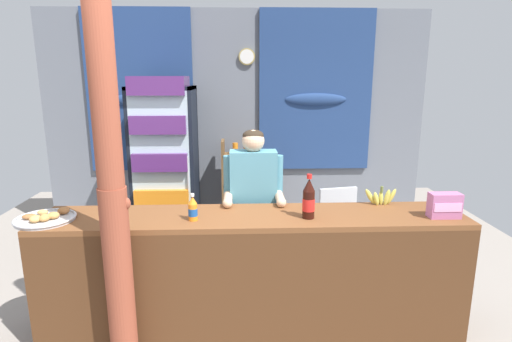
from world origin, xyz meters
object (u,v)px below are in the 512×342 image
at_px(timber_post, 112,196).
at_px(bottle_shelf_rack, 241,187).
at_px(soda_bottle_cola, 309,200).
at_px(snack_box_wafer, 445,205).
at_px(banana_bunch, 381,197).
at_px(soda_bottle_orange_soda, 193,209).
at_px(plastic_lawn_chair, 332,217).
at_px(drink_fridge, 165,156).
at_px(shopkeeper, 253,197).
at_px(stall_counter, 254,268).
at_px(pastry_tray, 45,218).

relative_size(timber_post, bottle_shelf_rack, 2.12).
bearing_deg(soda_bottle_cola, snack_box_wafer, -1.69).
xyz_separation_m(timber_post, snack_box_wafer, (2.34, 0.29, -0.19)).
xyz_separation_m(timber_post, banana_bunch, (1.98, 0.62, -0.22)).
bearing_deg(soda_bottle_orange_soda, soda_bottle_cola, 1.08).
bearing_deg(bottle_shelf_rack, plastic_lawn_chair, -36.41).
bearing_deg(banana_bunch, drink_fridge, 142.49).
height_order(timber_post, bottle_shelf_rack, timber_post).
xyz_separation_m(plastic_lawn_chair, shopkeeper, (-0.90, -0.86, 0.50)).
bearing_deg(plastic_lawn_chair, soda_bottle_orange_soda, -134.26).
relative_size(stall_counter, pastry_tray, 7.58).
distance_m(bottle_shelf_rack, soda_bottle_orange_soda, 2.21).
xyz_separation_m(plastic_lawn_chair, snack_box_wafer, (0.50, -1.41, 0.58)).
relative_size(bottle_shelf_rack, banana_bunch, 4.43).
bearing_deg(banana_bunch, snack_box_wafer, -42.23).
xyz_separation_m(soda_bottle_orange_soda, pastry_tray, (-1.08, 0.03, -0.06)).
distance_m(drink_fridge, bottle_shelf_rack, 1.03).
relative_size(drink_fridge, pastry_tray, 4.73).
bearing_deg(banana_bunch, soda_bottle_cola, -155.33).
bearing_deg(shopkeeper, soda_bottle_cola, -53.56).
bearing_deg(soda_bottle_orange_soda, snack_box_wafer, -0.43).
height_order(drink_fridge, pastry_tray, drink_fridge).
xyz_separation_m(soda_bottle_orange_soda, snack_box_wafer, (1.87, -0.01, 0.01)).
distance_m(timber_post, drink_fridge, 2.19).
xyz_separation_m(drink_fridge, plastic_lawn_chair, (1.90, -0.48, -0.61)).
distance_m(snack_box_wafer, pastry_tray, 2.94).
distance_m(plastic_lawn_chair, shopkeeper, 1.34).
bearing_deg(stall_counter, snack_box_wafer, 0.24).
height_order(soda_bottle_cola, banana_bunch, soda_bottle_cola).
relative_size(drink_fridge, plastic_lawn_chair, 2.34).
bearing_deg(pastry_tray, stall_counter, -1.93).
relative_size(timber_post, shopkeeper, 1.68).
relative_size(snack_box_wafer, pastry_tray, 0.54).
bearing_deg(bottle_shelf_rack, stall_counter, -87.64).
relative_size(drink_fridge, snack_box_wafer, 8.83).
relative_size(bottle_shelf_rack, soda_bottle_orange_soda, 6.16).
xyz_separation_m(timber_post, soda_bottle_orange_soda, (0.47, 0.30, -0.20)).
bearing_deg(pastry_tray, snack_box_wafer, -0.88).
distance_m(drink_fridge, plastic_lawn_chair, 2.05).
distance_m(soda_bottle_orange_soda, pastry_tray, 1.08).
bearing_deg(plastic_lawn_chair, banana_bunch, -82.77).
xyz_separation_m(drink_fridge, pastry_tray, (-0.54, -1.85, -0.10)).
relative_size(soda_bottle_cola, pastry_tray, 0.79).
xyz_separation_m(stall_counter, snack_box_wafer, (1.42, 0.01, 0.47)).
bearing_deg(timber_post, shopkeeper, 42.23).
bearing_deg(shopkeeper, pastry_tray, -161.51).
xyz_separation_m(timber_post, bottle_shelf_rack, (0.83, 2.45, -0.62)).
height_order(stall_counter, soda_bottle_cola, soda_bottle_cola).
bearing_deg(stall_counter, bottle_shelf_rack, 92.36).
relative_size(timber_post, banana_bunch, 9.42).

